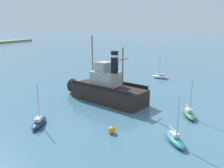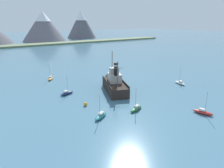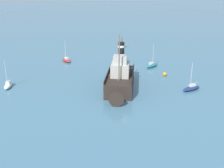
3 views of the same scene
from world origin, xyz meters
name	(u,v)px [view 1 (image 1 of 3)]	position (x,y,z in m)	size (l,w,h in m)	color
ground_plane	(106,99)	(0.00, 0.00, 0.00)	(600.00, 600.00, 0.00)	#477289
old_tugboat	(105,89)	(-0.57, -0.14, 1.83)	(8.39, 14.66, 9.90)	#2D231E
sailboat_white	(161,77)	(18.19, -6.04, 0.43)	(1.64, 3.92, 4.90)	white
sailboat_green	(189,114)	(-3.55, -12.62, 0.43)	(3.95, 2.25, 4.90)	#286B3D
sailboat_navy	(39,122)	(-12.10, 3.76, 0.43)	(3.96, 2.14, 4.90)	navy
sailboat_teal	(175,139)	(-11.27, -11.53, 0.43)	(3.82, 2.91, 4.90)	#23757A
mooring_buoy	(112,130)	(-11.23, -4.89, 0.40)	(0.79, 0.79, 0.79)	orange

